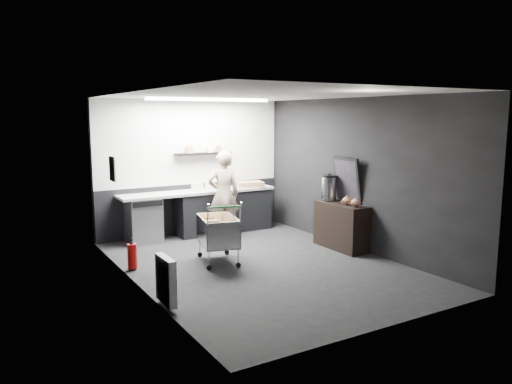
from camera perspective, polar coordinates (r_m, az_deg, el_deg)
floor at (r=8.11m, az=0.61°, el=-8.37°), size 5.50×5.50×0.00m
ceiling at (r=7.75m, az=0.64°, el=11.06°), size 5.50×5.50×0.00m
wall_back at (r=10.25m, az=-7.37°, el=2.88°), size 5.50×0.00×5.50m
wall_front at (r=5.68m, az=15.17°, el=-2.11°), size 5.50×0.00×5.50m
wall_left at (r=7.00m, az=-13.52°, el=-0.02°), size 0.00×5.50×5.50m
wall_right at (r=9.01m, az=11.58°, el=1.97°), size 0.00×5.50×5.50m
kitchen_wall_panel at (r=10.19m, az=-7.39°, el=5.67°), size 3.95×0.02×1.70m
dado_panel at (r=10.35m, az=-7.24°, el=-1.81°), size 3.95×0.02×1.00m
floating_shelf at (r=10.19m, az=-6.08°, el=4.40°), size 1.20×0.22×0.04m
wall_clock at (r=10.80m, az=-0.50°, el=7.51°), size 0.20×0.03×0.20m
poster at (r=8.23m, az=-16.12°, el=2.57°), size 0.02×0.30×0.40m
poster_red_band at (r=8.22m, az=-16.10°, el=3.05°), size 0.02×0.22×0.10m
radiator at (r=6.42m, az=-10.26°, el=-9.90°), size 0.10×0.50×0.60m
ceiling_strip at (r=9.38m, az=-5.33°, el=10.45°), size 2.40×0.20×0.04m
prep_counter at (r=10.14m, az=-5.83°, el=-2.26°), size 3.20×0.61×0.90m
person at (r=9.75m, az=-3.73°, el=-0.29°), size 0.71×0.56×1.71m
shopping_cart at (r=8.18m, az=-4.38°, el=-4.72°), size 0.75×1.05×1.02m
sideboard at (r=9.13m, az=9.66°, el=-3.11°), size 0.47×1.10×1.65m
fire_extinguisher at (r=8.06m, az=-13.96°, el=-7.02°), size 0.15×0.15×0.48m
cardboard_box at (r=10.46m, az=-0.79°, el=0.90°), size 0.62×0.52×0.11m
pink_tub at (r=10.09m, az=-5.35°, el=0.78°), size 0.18×0.18×0.18m
white_container at (r=9.93m, az=-6.71°, el=0.58°), size 0.22×0.18×0.17m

